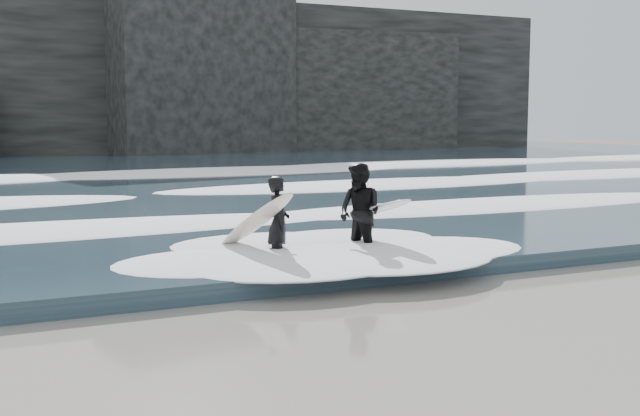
{
  "coord_description": "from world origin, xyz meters",
  "views": [
    {
      "loc": [
        -6.07,
        -7.38,
        2.58
      ],
      "look_at": [
        -0.09,
        5.11,
        1.0
      ],
      "focal_mm": 45.0,
      "sensor_mm": 36.0,
      "label": 1
    }
  ],
  "objects": [
    {
      "name": "sea",
      "position": [
        0.0,
        29.0,
        0.15
      ],
      "size": [
        90.0,
        52.0,
        0.3
      ],
      "primitive_type": "cube",
      "color": "#253947",
      "rests_on": "ground"
    },
    {
      "name": "surfer_left",
      "position": [
        -0.96,
        5.22,
        0.8
      ],
      "size": [
        1.22,
        2.01,
        1.57
      ],
      "color": "black",
      "rests_on": "ground"
    },
    {
      "name": "foam_far",
      "position": [
        0.0,
        25.0,
        0.45
      ],
      "size": [
        60.0,
        4.8,
        0.3
      ],
      "primitive_type": "ellipsoid",
      "color": "white",
      "rests_on": "sea"
    },
    {
      "name": "surfer_right",
      "position": [
        0.69,
        5.03,
        0.89
      ],
      "size": [
        1.14,
        1.89,
        1.77
      ],
      "color": "black",
      "rests_on": "ground"
    },
    {
      "name": "ground",
      "position": [
        0.0,
        0.0,
        0.0
      ],
      "size": [
        120.0,
        120.0,
        0.0
      ],
      "primitive_type": "plane",
      "color": "#875A5B",
      "rests_on": "ground"
    },
    {
      "name": "foam_near",
      "position": [
        0.0,
        9.0,
        0.4
      ],
      "size": [
        60.0,
        3.2,
        0.2
      ],
      "primitive_type": "ellipsoid",
      "color": "white",
      "rests_on": "sea"
    },
    {
      "name": "headland",
      "position": [
        0.0,
        46.0,
        5.0
      ],
      "size": [
        70.0,
        9.0,
        10.0
      ],
      "primitive_type": "cube",
      "color": "black",
      "rests_on": "ground"
    },
    {
      "name": "foam_mid",
      "position": [
        0.0,
        16.0,
        0.42
      ],
      "size": [
        60.0,
        4.0,
        0.24
      ],
      "primitive_type": "ellipsoid",
      "color": "white",
      "rests_on": "sea"
    }
  ]
}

